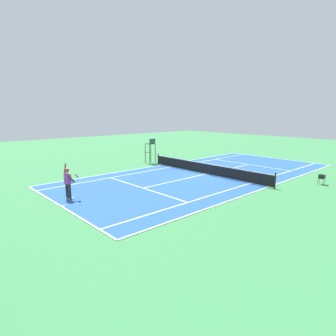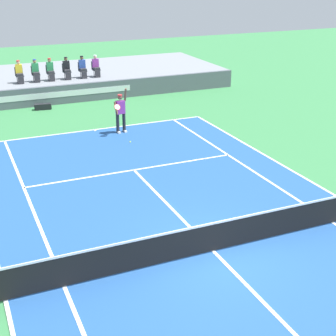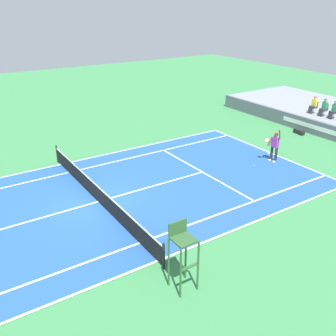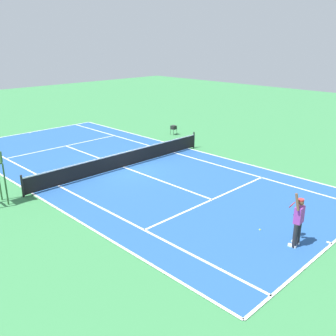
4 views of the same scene
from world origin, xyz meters
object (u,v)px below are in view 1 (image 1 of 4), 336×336
at_px(tennis_player, 68,183).
at_px(umpire_chair, 151,148).
at_px(tennis_ball, 93,194).
at_px(ball_hopper, 322,176).

height_order(tennis_player, umpire_chair, umpire_chair).
relative_size(tennis_ball, umpire_chair, 0.03).
bearing_deg(tennis_ball, ball_hopper, -123.23).
xyz_separation_m(tennis_ball, ball_hopper, (-8.53, -13.03, 0.54)).
distance_m(tennis_player, umpire_chair, 12.57).
bearing_deg(tennis_ball, tennis_player, 86.64).
distance_m(tennis_player, ball_hopper, 16.90).
xyz_separation_m(umpire_chair, ball_hopper, (-14.66, -3.52, -0.98)).
height_order(umpire_chair, ball_hopper, umpire_chair).
bearing_deg(ball_hopper, umpire_chair, 13.50).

